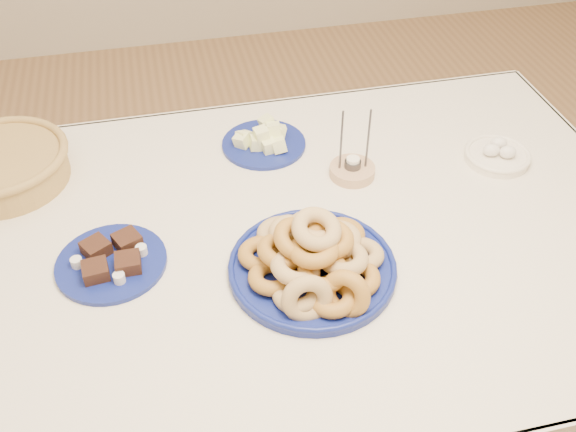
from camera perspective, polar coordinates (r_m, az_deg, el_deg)
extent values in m
plane|color=#976E47|center=(2.00, -0.34, -17.55)|extent=(5.00, 5.00, 0.00)
cylinder|color=brown|center=(2.01, -23.06, -5.09)|extent=(0.06, 0.06, 0.72)
cylinder|color=brown|center=(2.15, 15.68, 0.80)|extent=(0.06, 0.06, 0.72)
cube|color=#EFE5CE|center=(1.41, -0.45, -2.02)|extent=(1.70, 1.10, 0.02)
cube|color=#EFE5CE|center=(1.91, -4.04, 6.30)|extent=(1.70, 0.01, 0.28)
cylinder|color=navy|center=(1.32, 2.17, -4.69)|extent=(0.41, 0.41, 0.02)
torus|color=navy|center=(1.32, 2.18, -4.42)|extent=(0.41, 0.41, 0.01)
torus|color=#A97F46|center=(1.32, 6.41, -3.39)|extent=(0.13, 0.13, 0.04)
torus|color=#8E5D1F|center=(1.36, 4.79, -1.64)|extent=(0.12, 0.12, 0.04)
torus|color=#8E5D1F|center=(1.38, 2.08, -1.05)|extent=(0.11, 0.11, 0.04)
torus|color=#A97F46|center=(1.36, -0.72, -1.55)|extent=(0.14, 0.14, 0.04)
torus|color=#8E5D1F|center=(1.32, -2.32, -3.38)|extent=(0.12, 0.12, 0.04)
torus|color=#8E5D1F|center=(1.27, -1.35, -5.43)|extent=(0.11, 0.11, 0.04)
torus|color=#A97F46|center=(1.25, 0.85, -6.80)|extent=(0.12, 0.12, 0.04)
torus|color=#8E5D1F|center=(1.24, 3.97, -7.15)|extent=(0.14, 0.14, 0.04)
torus|color=#8E5D1F|center=(1.28, 6.01, -5.47)|extent=(0.12, 0.12, 0.04)
torus|color=#A97F46|center=(1.31, 4.36, -2.12)|extent=(0.14, 0.14, 0.04)
torus|color=#8E5D1F|center=(1.33, 2.53, -1.22)|extent=(0.11, 0.11, 0.04)
torus|color=#A97F46|center=(1.31, 0.39, -1.67)|extent=(0.14, 0.14, 0.06)
torus|color=#8E5D1F|center=(1.28, -0.57, -3.16)|extent=(0.12, 0.12, 0.05)
torus|color=#A97F46|center=(1.25, 0.66, -4.70)|extent=(0.13, 0.13, 0.06)
torus|color=#8E5D1F|center=(1.24, 3.14, -4.89)|extent=(0.11, 0.11, 0.04)
torus|color=#A97F46|center=(1.27, 4.95, -3.74)|extent=(0.14, 0.14, 0.04)
torus|color=#8E5D1F|center=(1.27, 3.67, -2.01)|extent=(0.14, 0.14, 0.04)
torus|color=#A97F46|center=(1.29, 2.19, -1.08)|extent=(0.13, 0.13, 0.06)
torus|color=#8E5D1F|center=(1.26, 0.85, -2.07)|extent=(0.14, 0.14, 0.07)
torus|color=#8E5D1F|center=(1.24, 2.34, -3.04)|extent=(0.14, 0.14, 0.04)
torus|color=#A97F46|center=(1.24, 2.56, -1.18)|extent=(0.14, 0.14, 0.06)
torus|color=#A97F46|center=(1.21, 1.71, -7.40)|extent=(0.10, 0.06, 0.10)
torus|color=#8E5D1F|center=(1.23, 5.09, -6.97)|extent=(0.12, 0.11, 0.10)
cylinder|color=navy|center=(1.66, -2.16, 6.41)|extent=(0.27, 0.27, 0.01)
cube|color=#E8F39A|center=(1.64, -4.12, 6.72)|extent=(0.05, 0.05, 0.04)
cube|color=#E8F39A|center=(1.62, -0.80, 6.33)|extent=(0.04, 0.04, 0.05)
cube|color=#E8F39A|center=(1.67, -0.84, 7.53)|extent=(0.04, 0.04, 0.05)
cube|color=#E8F39A|center=(1.62, -2.37, 7.27)|extent=(0.04, 0.04, 0.04)
cube|color=#E8F39A|center=(1.66, -1.87, 8.27)|extent=(0.05, 0.05, 0.05)
cube|color=#E8F39A|center=(1.65, -3.93, 6.95)|extent=(0.05, 0.05, 0.05)
cube|color=#E8F39A|center=(1.63, -1.27, 7.68)|extent=(0.04, 0.04, 0.04)
cube|color=#E8F39A|center=(1.67, -1.20, 7.39)|extent=(0.04, 0.04, 0.04)
cube|color=#E8F39A|center=(1.63, -2.79, 6.52)|extent=(0.04, 0.03, 0.04)
cube|color=#E8F39A|center=(1.62, -1.74, 6.29)|extent=(0.04, 0.04, 0.04)
cylinder|color=navy|center=(1.39, -15.42, -4.04)|extent=(0.28, 0.28, 0.01)
cube|color=black|center=(1.35, -16.73, -4.69)|extent=(0.06, 0.06, 0.03)
cube|color=black|center=(1.35, -14.03, -4.07)|extent=(0.05, 0.05, 0.03)
cube|color=black|center=(1.40, -16.70, -2.73)|extent=(0.07, 0.07, 0.03)
cube|color=black|center=(1.40, -14.10, -2.13)|extent=(0.07, 0.07, 0.03)
cylinder|color=silver|center=(1.39, -18.28, -3.94)|extent=(0.03, 0.03, 0.02)
cylinder|color=silver|center=(1.33, -14.78, -5.35)|extent=(0.03, 0.03, 0.02)
cylinder|color=silver|center=(1.38, -12.89, -2.97)|extent=(0.03, 0.03, 0.02)
cylinder|color=olive|center=(1.67, -24.02, 3.89)|extent=(0.38, 0.38, 0.07)
cylinder|color=tan|center=(1.57, 5.72, 4.00)|extent=(0.12, 0.12, 0.03)
cylinder|color=#44444A|center=(1.55, 5.77, 4.62)|extent=(0.04, 0.04, 0.02)
cylinder|color=white|center=(1.55, 5.80, 5.00)|extent=(0.04, 0.04, 0.01)
cylinder|color=#44444A|center=(1.51, 4.76, 6.71)|extent=(0.01, 0.01, 0.16)
cylinder|color=#44444A|center=(1.52, 7.14, 6.82)|extent=(0.01, 0.01, 0.16)
cylinder|color=white|center=(1.69, 18.07, 5.02)|extent=(0.19, 0.19, 0.02)
torus|color=white|center=(1.69, 18.14, 5.29)|extent=(0.20, 0.20, 0.01)
ellipsoid|color=white|center=(1.66, 17.63, 5.61)|extent=(0.05, 0.04, 0.03)
ellipsoid|color=white|center=(1.67, 18.96, 5.39)|extent=(0.05, 0.04, 0.03)
ellipsoid|color=white|center=(1.70, 18.23, 6.18)|extent=(0.05, 0.04, 0.03)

